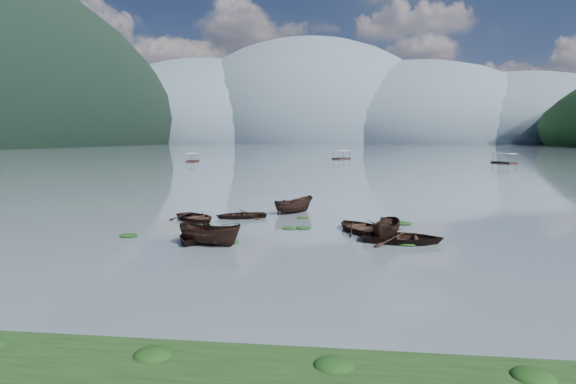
# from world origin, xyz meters

# --- Properties ---
(ground_plane) EXTENTS (2400.00, 2400.00, 0.00)m
(ground_plane) POSITION_xyz_m (0.00, 0.00, 0.00)
(ground_plane) COLOR #515D66
(haze_mtn_a) EXTENTS (520.00, 520.00, 280.00)m
(haze_mtn_a) POSITION_xyz_m (-260.00, 900.00, 0.00)
(haze_mtn_a) COLOR #475666
(haze_mtn_a) RESTS_ON ground
(haze_mtn_b) EXTENTS (520.00, 520.00, 340.00)m
(haze_mtn_b) POSITION_xyz_m (-60.00, 900.00, 0.00)
(haze_mtn_b) COLOR #475666
(haze_mtn_b) RESTS_ON ground
(haze_mtn_c) EXTENTS (520.00, 520.00, 260.00)m
(haze_mtn_c) POSITION_xyz_m (140.00, 900.00, 0.00)
(haze_mtn_c) COLOR #475666
(haze_mtn_c) RESTS_ON ground
(haze_mtn_d) EXTENTS (520.00, 520.00, 220.00)m
(haze_mtn_d) POSITION_xyz_m (320.00, 900.00, 0.00)
(haze_mtn_d) COLOR #475666
(haze_mtn_d) RESTS_ON ground
(rowboat_0) EXTENTS (3.97, 5.17, 1.00)m
(rowboat_0) POSITION_xyz_m (-4.46, 3.11, 0.00)
(rowboat_0) COLOR black
(rowboat_0) RESTS_ON ground
(rowboat_2) EXTENTS (4.37, 2.61, 1.58)m
(rowboat_2) POSITION_xyz_m (-3.41, 1.72, 0.00)
(rowboat_2) COLOR black
(rowboat_2) RESTS_ON ground
(rowboat_3) EXTENTS (5.14, 5.71, 0.97)m
(rowboat_3) POSITION_xyz_m (5.51, 6.85, 0.00)
(rowboat_3) COLOR black
(rowboat_3) RESTS_ON ground
(rowboat_4) EXTENTS (5.08, 3.84, 0.99)m
(rowboat_4) POSITION_xyz_m (7.88, 3.67, 0.00)
(rowboat_4) COLOR black
(rowboat_4) RESTS_ON ground
(rowboat_5) EXTENTS (2.62, 4.11, 1.48)m
(rowboat_5) POSITION_xyz_m (7.01, 4.63, 0.00)
(rowboat_5) COLOR black
(rowboat_5) RESTS_ON ground
(rowboat_6) EXTENTS (5.28, 5.24, 0.90)m
(rowboat_6) POSITION_xyz_m (-6.80, 9.39, 0.00)
(rowboat_6) COLOR black
(rowboat_6) RESTS_ON ground
(rowboat_7) EXTENTS (4.70, 4.03, 0.82)m
(rowboat_7) POSITION_xyz_m (-3.62, 11.04, 0.00)
(rowboat_7) COLOR black
(rowboat_7) RESTS_ON ground
(rowboat_8) EXTENTS (3.91, 3.95, 1.56)m
(rowboat_8) POSITION_xyz_m (0.27, 13.90, 0.00)
(rowboat_8) COLOR black
(rowboat_8) RESTS_ON ground
(weed_clump_0) EXTENTS (1.19, 0.97, 0.26)m
(weed_clump_0) POSITION_xyz_m (-9.26, 3.42, 0.00)
(weed_clump_0) COLOR black
(weed_clump_0) RESTS_ON ground
(weed_clump_1) EXTENTS (1.08, 0.86, 0.24)m
(weed_clump_1) POSITION_xyz_m (1.62, 7.26, 0.00)
(weed_clump_1) COLOR black
(weed_clump_1) RESTS_ON ground
(weed_clump_2) EXTENTS (1.23, 0.98, 0.27)m
(weed_clump_2) POSITION_xyz_m (-2.48, 2.49, 0.00)
(weed_clump_2) COLOR black
(weed_clump_2) RESTS_ON ground
(weed_clump_3) EXTENTS (0.92, 0.78, 0.20)m
(weed_clump_3) POSITION_xyz_m (1.23, 11.37, 0.00)
(weed_clump_3) COLOR black
(weed_clump_3) RESTS_ON ground
(weed_clump_4) EXTENTS (1.23, 0.97, 0.25)m
(weed_clump_4) POSITION_xyz_m (8.06, 3.09, 0.00)
(weed_clump_4) COLOR black
(weed_clump_4) RESTS_ON ground
(weed_clump_5) EXTENTS (0.98, 0.79, 0.21)m
(weed_clump_5) POSITION_xyz_m (-5.43, 7.32, 0.00)
(weed_clump_5) COLOR black
(weed_clump_5) RESTS_ON ground
(weed_clump_6) EXTENTS (1.00, 0.83, 0.21)m
(weed_clump_6) POSITION_xyz_m (0.65, 7.07, 0.00)
(weed_clump_6) COLOR black
(weed_clump_6) RESTS_ON ground
(weed_clump_7) EXTENTS (1.25, 1.00, 0.27)m
(weed_clump_7) POSITION_xyz_m (8.74, 9.69, 0.00)
(weed_clump_7) COLOR black
(weed_clump_7) RESTS_ON ground
(pontoon_left) EXTENTS (3.00, 6.25, 2.33)m
(pontoon_left) POSITION_xyz_m (-37.59, 100.49, 0.00)
(pontoon_left) COLOR black
(pontoon_left) RESTS_ON ground
(pontoon_centre) EXTENTS (6.23, 7.24, 2.62)m
(pontoon_centre) POSITION_xyz_m (4.59, 123.32, 0.00)
(pontoon_centre) COLOR black
(pontoon_centre) RESTS_ON ground
(pontoon_right) EXTENTS (5.16, 7.07, 2.50)m
(pontoon_right) POSITION_xyz_m (47.25, 101.14, 0.00)
(pontoon_right) COLOR black
(pontoon_right) RESTS_ON ground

